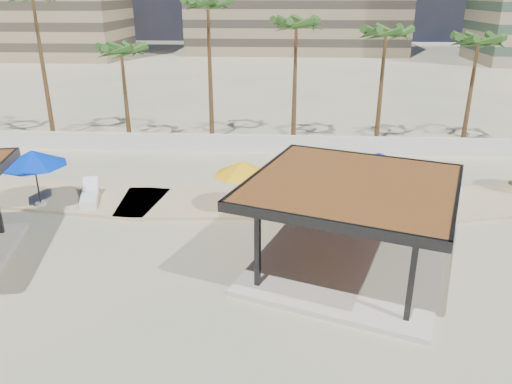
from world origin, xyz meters
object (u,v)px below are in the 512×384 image
at_px(lounger_b, 332,183).
at_px(lounger_c, 349,204).
at_px(lounger_a, 90,197).
at_px(pavilion_central, 350,219).
at_px(lounger_d, 454,186).
at_px(umbrella_c, 374,166).

height_order(lounger_b, lounger_c, lounger_b).
height_order(lounger_a, lounger_b, lounger_a).
bearing_deg(pavilion_central, lounger_d, 72.00).
relative_size(lounger_a, lounger_c, 1.04).
distance_m(umbrella_c, lounger_b, 4.25).
xyz_separation_m(umbrella_c, lounger_a, (-14.22, 0.61, -2.15)).
bearing_deg(pavilion_central, lounger_a, 174.79).
xyz_separation_m(pavilion_central, lounger_c, (0.75, 5.72, -1.83)).
bearing_deg(umbrella_c, lounger_b, 115.44).
height_order(lounger_a, lounger_c, lounger_a).
bearing_deg(lounger_a, pavilion_central, -131.04).
height_order(pavilion_central, lounger_b, pavilion_central).
relative_size(pavilion_central, lounger_c, 3.85).
height_order(umbrella_c, lounger_d, umbrella_c).
bearing_deg(lounger_a, lounger_d, -97.58).
xyz_separation_m(lounger_b, lounger_d, (6.62, 0.10, -0.05)).
bearing_deg(lounger_d, umbrella_c, 131.35).
xyz_separation_m(lounger_a, lounger_c, (13.24, -0.16, -0.01)).
bearing_deg(lounger_b, lounger_a, 99.96).
bearing_deg(lounger_d, lounger_c, 123.45).
relative_size(umbrella_c, lounger_a, 1.48).
distance_m(umbrella_c, lounger_d, 6.48).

